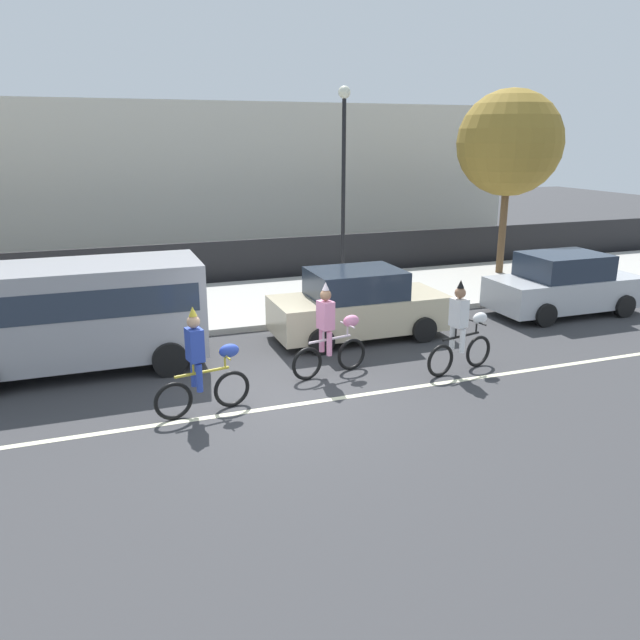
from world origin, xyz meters
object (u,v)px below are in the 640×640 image
object	(u,v)px
parade_cyclist_pink	(330,335)
street_lamp_post	(344,158)
parade_cyclist_cobalt	(203,367)
parked_car_beige	(358,305)
parked_car_silver	(564,285)
parked_van_grey	(78,309)
parade_cyclist_zebra	(462,332)

from	to	relation	value
parade_cyclist_pink	street_lamp_post	xyz separation A→B (m)	(2.96, 6.72, 3.15)
parade_cyclist_cobalt	parked_car_beige	bearing A→B (deg)	36.00
parked_car_silver	street_lamp_post	distance (m)	7.21
parked_van_grey	parked_car_beige	size ratio (longest dim) A/B	1.22
parade_cyclist_zebra	street_lamp_post	distance (m)	8.09
parade_cyclist_cobalt	parked_van_grey	world-z (taller)	parked_van_grey
parade_cyclist_cobalt	parked_car_silver	size ratio (longest dim) A/B	0.47
parade_cyclist_pink	parade_cyclist_zebra	distance (m)	2.64
parade_cyclist_pink	parked_car_silver	bearing A→B (deg)	15.81
parade_cyclist_pink	parade_cyclist_zebra	xyz separation A→B (m)	(2.54, -0.73, 0.00)
parade_cyclist_zebra	street_lamp_post	world-z (taller)	street_lamp_post
parked_car_beige	parked_car_silver	world-z (taller)	same
parade_cyclist_zebra	parked_van_grey	distance (m)	7.71
parade_cyclist_pink	parked_car_beige	xyz separation A→B (m)	(1.49, 2.08, -0.06)
parked_car_silver	parade_cyclist_zebra	bearing A→B (deg)	-150.14
parked_car_silver	parade_cyclist_cobalt	bearing A→B (deg)	-163.21
parade_cyclist_zebra	parked_car_beige	distance (m)	3.00
parked_van_grey	street_lamp_post	distance (m)	9.34
parade_cyclist_cobalt	street_lamp_post	distance (m)	10.03
parade_cyclist_cobalt	parked_car_beige	size ratio (longest dim) A/B	0.47
parade_cyclist_cobalt	parked_car_silver	distance (m)	10.64
parked_car_beige	parked_car_silver	distance (m)	6.02
parked_van_grey	street_lamp_post	world-z (taller)	street_lamp_post
parade_cyclist_pink	street_lamp_post	bearing A→B (deg)	66.20
parked_car_beige	parked_car_silver	bearing A→B (deg)	0.43
parked_van_grey	parked_car_silver	world-z (taller)	parked_van_grey
parade_cyclist_pink	parked_car_beige	distance (m)	2.56
parade_cyclist_cobalt	parked_car_beige	xyz separation A→B (m)	(4.17, 3.03, -0.06)
parked_car_beige	parked_van_grey	bearing A→B (deg)	-179.52
parked_van_grey	street_lamp_post	xyz separation A→B (m)	(7.61, 4.69, 2.71)
parked_car_beige	street_lamp_post	bearing A→B (deg)	72.34
parked_car_silver	parked_car_beige	bearing A→B (deg)	-179.57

